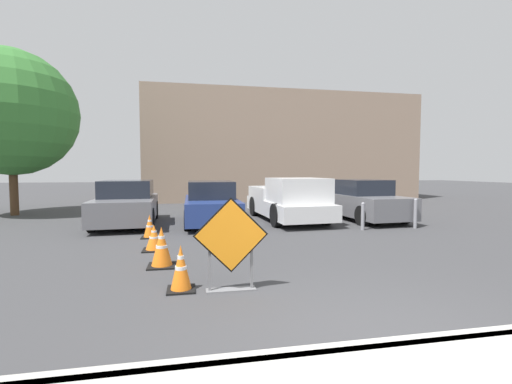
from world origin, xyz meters
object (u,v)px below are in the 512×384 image
bollard_nearest (363,215)px  bollard_second (415,213)px  pickup_truck (290,201)px  parked_car_third (363,201)px  traffic_cone_nearest (181,268)px  traffic_cone_second (162,247)px  road_closed_sign (231,242)px  traffic_cone_fourth (150,227)px  parked_car_nearest (127,204)px  parked_car_second (211,204)px  traffic_cone_third (154,238)px

bollard_nearest → bollard_second: bollard_second is taller
pickup_truck → parked_car_third: (2.87, -0.17, -0.02)m
traffic_cone_nearest → pickup_truck: (3.78, 6.84, 0.38)m
pickup_truck → bollard_nearest: pickup_truck is taller
bollard_nearest → bollard_second: (1.85, 0.00, 0.04)m
traffic_cone_nearest → traffic_cone_second: (-0.40, 1.45, 0.03)m
road_closed_sign → traffic_cone_second: road_closed_sign is taller
traffic_cone_fourth → parked_car_nearest: 2.87m
pickup_truck → parked_car_third: 2.87m
traffic_cone_second → traffic_cone_nearest: bearing=-74.4°
road_closed_sign → pickup_truck: 7.64m
parked_car_second → parked_car_third: size_ratio=1.00×
traffic_cone_third → road_closed_sign: bearing=-64.6°
parked_car_nearest → bollard_nearest: parked_car_nearest is taller
traffic_cone_nearest → bollard_second: (7.33, 4.50, 0.17)m
traffic_cone_nearest → parked_car_third: 9.42m
parked_car_nearest → pickup_truck: (5.79, -0.29, 0.02)m
parked_car_third → bollard_second: (0.69, -2.17, -0.20)m
traffic_cone_second → parked_car_third: (7.05, 5.22, 0.33)m
traffic_cone_third → bollard_second: 8.19m
pickup_truck → bollard_second: size_ratio=5.32×
traffic_cone_second → traffic_cone_fourth: 3.09m
parked_car_second → pickup_truck: 2.91m
traffic_cone_third → bollard_second: bearing=11.4°
traffic_cone_third → parked_car_nearest: 4.46m
traffic_cone_nearest → bollard_second: bollard_second is taller
road_closed_sign → traffic_cone_nearest: road_closed_sign is taller
traffic_cone_second → parked_car_nearest: parked_car_nearest is taller
parked_car_second → road_closed_sign: bearing=89.2°
traffic_cone_nearest → parked_car_second: parked_car_second is taller
traffic_cone_third → traffic_cone_second: bearing=-78.6°
traffic_cone_nearest → bollard_nearest: size_ratio=0.81×
bollard_second → parked_car_third: bearing=107.6°
traffic_cone_fourth → bollard_second: (8.30, 0.02, 0.20)m
traffic_cone_nearest → traffic_cone_third: traffic_cone_nearest is taller
parked_car_second → bollard_second: (6.46, -2.30, -0.17)m
road_closed_sign → traffic_cone_fourth: (-1.74, 4.67, -0.46)m
traffic_cone_second → traffic_cone_third: bearing=101.4°
parked_car_third → bollard_second: size_ratio=4.35×
traffic_cone_second → bollard_nearest: bollard_nearest is taller
road_closed_sign → parked_car_nearest: 7.82m
parked_car_nearest → parked_car_second: (2.89, -0.33, -0.03)m
traffic_cone_fourth → bollard_second: size_ratio=0.67×
parked_car_second → pickup_truck: bearing=-179.2°
road_closed_sign → parked_car_third: size_ratio=0.35×
road_closed_sign → traffic_cone_third: bearing=115.4°
traffic_cone_second → traffic_cone_fourth: bearing=100.6°
traffic_cone_nearest → parked_car_third: bearing=45.1°
traffic_cone_second → parked_car_third: 8.78m
bollard_second → parked_car_second: bearing=160.4°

